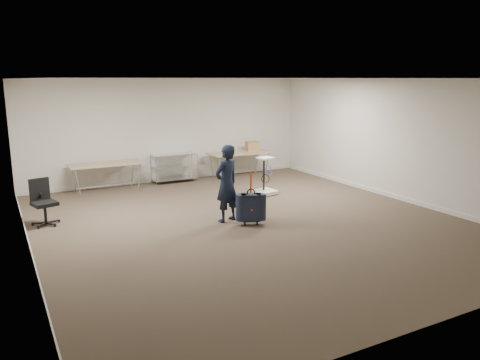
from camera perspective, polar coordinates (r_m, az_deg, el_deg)
ground at (r=9.37m, az=1.07°, el=-5.13°), size 9.00×9.00×0.00m
room_shell at (r=10.54m, az=-2.60°, el=-2.89°), size 8.00×9.00×9.00m
folding_table_left at (r=12.20m, az=-16.02°, el=1.74°), size 1.80×0.75×0.73m
folding_table_right at (r=13.49m, az=-0.06°, el=3.18°), size 1.80×0.75×0.73m
wire_shelf at (r=12.99m, az=-8.00°, el=1.65°), size 1.22×0.47×0.80m
person at (r=9.24m, az=-1.64°, el=-0.43°), size 0.65×0.53×1.55m
suitcase at (r=9.09m, az=1.34°, el=-3.36°), size 0.44×0.35×1.04m
office_chair at (r=9.91m, az=-22.74°, el=-3.50°), size 0.55×0.55×0.90m
equipment_cart at (r=11.55m, az=3.07°, el=-0.57°), size 0.56×0.56×0.93m
cardboard_box at (r=13.76m, az=1.51°, el=4.16°), size 0.41×0.33×0.28m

